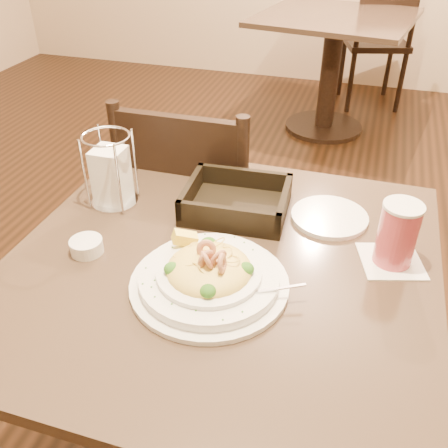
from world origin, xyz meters
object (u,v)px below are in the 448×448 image
(dining_chair_far, at_px, (378,38))
(drink_glass, at_px, (397,235))
(pasta_bowl, at_px, (209,275))
(butter_ramekin, at_px, (87,246))
(background_table, at_px, (332,54))
(napkin_caddy, at_px, (111,174))
(main_table, at_px, (222,337))
(bread_basket, at_px, (236,203))
(side_plate, at_px, (329,217))
(dining_chair_near, at_px, (197,221))

(dining_chair_far, xyz_separation_m, drink_glass, (0.13, -2.93, 0.32))
(pasta_bowl, height_order, butter_ramekin, pasta_bowl)
(background_table, height_order, napkin_caddy, napkin_caddy)
(main_table, relative_size, pasta_bowl, 2.59)
(dining_chair_far, bearing_deg, bread_basket, 69.14)
(dining_chair_far, bearing_deg, drink_glass, 76.48)
(pasta_bowl, height_order, bread_basket, pasta_bowl)
(butter_ramekin, bearing_deg, bread_basket, 43.62)
(napkin_caddy, distance_m, side_plate, 0.54)
(side_plate, bearing_deg, napkin_caddy, -171.08)
(dining_chair_near, distance_m, pasta_bowl, 0.66)
(main_table, height_order, drink_glass, drink_glass)
(pasta_bowl, relative_size, side_plate, 1.90)
(main_table, height_order, butter_ramekin, butter_ramekin)
(pasta_bowl, distance_m, butter_ramekin, 0.29)
(drink_glass, xyz_separation_m, napkin_caddy, (-0.67, 0.04, 0.01))
(background_table, xyz_separation_m, butter_ramekin, (-0.24, -2.55, 0.25))
(background_table, relative_size, butter_ramekin, 14.54)
(napkin_caddy, bearing_deg, butter_ramekin, -79.31)
(drink_glass, xyz_separation_m, butter_ramekin, (-0.63, -0.16, -0.06))
(background_table, bearing_deg, side_plate, -83.87)
(drink_glass, relative_size, bread_basket, 0.61)
(background_table, height_order, bread_basket, bread_basket)
(drink_glass, relative_size, butter_ramekin, 2.20)
(background_table, xyz_separation_m, dining_chair_far, (0.26, 0.54, -0.01))
(background_table, bearing_deg, pasta_bowl, -88.99)
(dining_chair_near, xyz_separation_m, bread_basket, (0.21, -0.27, 0.27))
(background_table, bearing_deg, drink_glass, -80.75)
(main_table, bearing_deg, dining_chair_far, 85.91)
(background_table, xyz_separation_m, dining_chair_near, (-0.19, -2.02, -0.01))
(dining_chair_near, xyz_separation_m, napkin_caddy, (-0.10, -0.32, 0.33))
(dining_chair_near, distance_m, butter_ramekin, 0.59)
(pasta_bowl, height_order, side_plate, pasta_bowl)
(drink_glass, bearing_deg, pasta_bowl, -151.48)
(dining_chair_far, height_order, bread_basket, dining_chair_far)
(dining_chair_far, relative_size, side_plate, 5.10)
(napkin_caddy, relative_size, butter_ramekin, 2.60)
(drink_glass, bearing_deg, napkin_caddy, 176.33)
(main_table, height_order, background_table, same)
(dining_chair_far, distance_m, drink_glass, 2.95)
(main_table, distance_m, napkin_caddy, 0.47)
(main_table, height_order, dining_chair_far, dining_chair_far)
(bread_basket, relative_size, side_plate, 1.40)
(background_table, height_order, drink_glass, drink_glass)
(butter_ramekin, bearing_deg, side_plate, 30.36)
(main_table, relative_size, drink_glass, 5.76)
(background_table, distance_m, bread_basket, 2.31)
(dining_chair_far, height_order, napkin_caddy, same)
(main_table, xyz_separation_m, butter_ramekin, (-0.29, -0.06, 0.25))
(side_plate, relative_size, butter_ramekin, 2.57)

